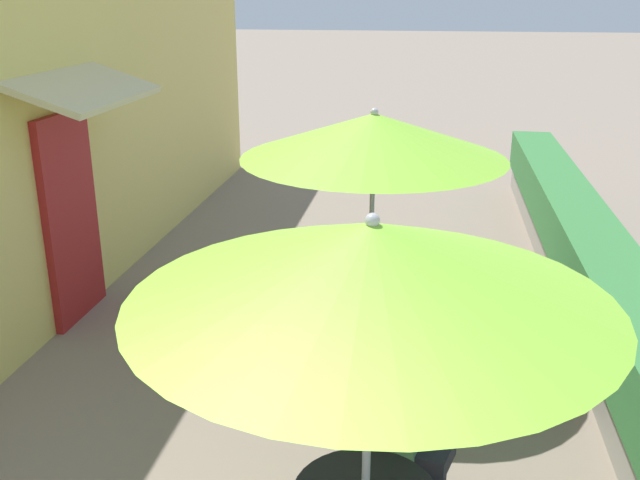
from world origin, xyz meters
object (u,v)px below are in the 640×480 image
patio_umbrella_mid (374,136)px  cafe_chair_mid_back (449,303)px  seated_patron_near_left (414,428)px  coffee_cup_mid (352,269)px  seated_patron_mid_right (307,298)px  patio_umbrella_near (371,263)px  cafe_chair_mid_left (346,268)px  cafe_chair_near_left (396,447)px  patio_table_mid (370,294)px  cafe_chair_mid_right (315,320)px

patio_umbrella_mid → cafe_chair_mid_back: size_ratio=2.68×
seated_patron_near_left → coffee_cup_mid: (-0.65, 2.32, 0.08)m
seated_patron_mid_right → coffee_cup_mid: 0.62m
patio_umbrella_near → patio_umbrella_mid: bearing=94.7°
patio_umbrella_near → cafe_chair_mid_left: size_ratio=2.68×
patio_umbrella_near → coffee_cup_mid: (-0.41, 3.01, -1.25)m
cafe_chair_near_left → cafe_chair_mid_back: size_ratio=1.00×
cafe_chair_mid_left → coffee_cup_mid: size_ratio=9.67×
cafe_chair_mid_back → patio_table_mid: bearing=6.0°
cafe_chair_mid_right → patio_table_mid: bearing=6.0°
seated_patron_near_left → coffee_cup_mid: 2.41m
cafe_chair_near_left → cafe_chair_mid_back: bearing=-173.0°
patio_table_mid → cafe_chair_mid_left: 0.73m
patio_umbrella_mid → cafe_chair_near_left: bearing=-80.8°
patio_umbrella_near → seated_patron_mid_right: bearing=106.7°
seated_patron_near_left → cafe_chair_near_left: bearing=-90.0°
patio_table_mid → cafe_chair_mid_left: bearing=114.8°
patio_umbrella_near → cafe_chair_near_left: bearing=80.1°
cafe_chair_mid_back → cafe_chair_near_left: bearing=92.2°
patio_umbrella_mid → cafe_chair_mid_back: 1.67m
patio_table_mid → coffee_cup_mid: size_ratio=8.56×
seated_patron_mid_right → cafe_chair_mid_back: 1.32m
cafe_chair_mid_left → seated_patron_near_left: bearing=-4.1°
patio_table_mid → patio_umbrella_mid: size_ratio=0.33×
seated_patron_mid_right → cafe_chair_mid_back: bearing=-28.4°
seated_patron_near_left → patio_umbrella_mid: 2.73m
cafe_chair_near_left → seated_patron_near_left: seated_patron_near_left is taller
cafe_chair_mid_left → seated_patron_mid_right: seated_patron_mid_right is taller
cafe_chair_mid_right → coffee_cup_mid: (0.25, 0.59, 0.25)m
patio_table_mid → patio_umbrella_near: bearing=-85.3°
cafe_chair_near_left → cafe_chair_mid_back: (0.35, 2.24, 0.00)m
cafe_chair_mid_left → cafe_chair_mid_back: bearing=36.0°
cafe_chair_mid_left → seated_patron_mid_right: 1.21m
patio_table_mid → coffee_cup_mid: bearing=-177.5°
seated_patron_mid_right → patio_table_mid: bearing=-2.8°
seated_patron_near_left → cafe_chair_mid_right: (-0.90, 1.74, -0.17)m
cafe_chair_near_left → seated_patron_near_left: 0.20m
cafe_chair_mid_right → seated_patron_near_left: bearing=-111.4°
cafe_chair_mid_right → cafe_chair_near_left: bearing=-113.9°
patio_umbrella_near → patio_table_mid: (-0.25, 3.02, -1.49)m
patio_umbrella_near → coffee_cup_mid: patio_umbrella_near is taller
patio_umbrella_mid → cafe_chair_mid_right: (-0.42, -0.60, -1.50)m
seated_patron_near_left → cafe_chair_mid_right: 1.96m
patio_umbrella_mid → cafe_chair_mid_right: patio_umbrella_mid is taller
patio_umbrella_mid → cafe_chair_mid_back: patio_umbrella_mid is taller
patio_umbrella_mid → cafe_chair_mid_right: size_ratio=2.68×
cafe_chair_mid_left → cafe_chair_mid_right: bearing=-24.0°
patio_table_mid → cafe_chair_mid_right: bearing=-125.2°
seated_patron_near_left → cafe_chair_mid_right: size_ratio=1.44×
cafe_chair_near_left → patio_umbrella_mid: size_ratio=0.37×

